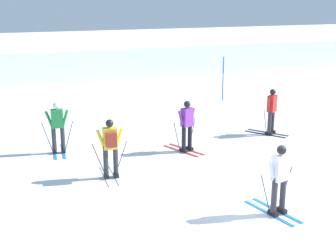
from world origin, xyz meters
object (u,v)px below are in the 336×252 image
Objects in this scene: skier_purple at (187,125)px; trail_marker_pole at (223,79)px; skier_red at (271,110)px; skier_yellow at (110,146)px; skier_green at (58,126)px; skier_white at (279,178)px.

trail_marker_pole reaches higher than skier_purple.
skier_yellow is at bearing -162.61° from skier_red.
trail_marker_pole reaches higher than skier_green.
trail_marker_pole is at bearing 68.02° from skier_white.
skier_green is 1.00× the size of skier_white.
skier_green and skier_white have the same top height.
skier_purple is 1.00× the size of skier_green.
skier_green is at bearing 110.41° from skier_yellow.
skier_purple is 5.01m from skier_white.
trail_marker_pole is at bearing 79.21° from skier_red.
skier_red is at bearing 10.45° from skier_purple.
skier_white is (0.13, -5.01, -0.00)m from skier_purple.
trail_marker_pole reaches higher than skier_red.
skier_purple is at bearing 25.45° from skier_yellow.
skier_red is at bearing -5.19° from skier_green.
skier_yellow is 2.94m from skier_green.
skier_green is (-7.62, 0.69, 0.00)m from skier_red.
skier_yellow is 11.09m from trail_marker_pole.
skier_yellow is at bearing -134.13° from trail_marker_pole.
skier_yellow is at bearing -69.59° from skier_green.
skier_white is at bearing -121.98° from skier_red.
skier_green is at bearing -149.27° from trail_marker_pole.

